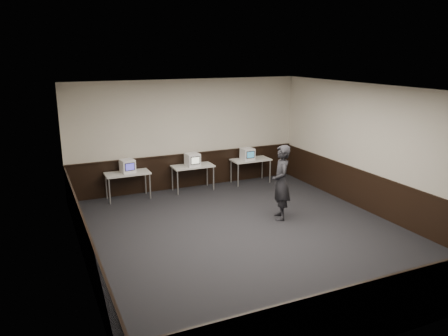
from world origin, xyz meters
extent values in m
plane|color=black|center=(0.00, 0.00, 0.00)|extent=(8.00, 8.00, 0.00)
plane|color=white|center=(0.00, 0.00, 3.20)|extent=(8.00, 8.00, 0.00)
plane|color=beige|center=(0.00, 4.00, 1.60)|extent=(7.00, 0.00, 7.00)
plane|color=beige|center=(0.00, -4.00, 1.60)|extent=(7.00, 0.00, 7.00)
plane|color=beige|center=(-3.50, 0.00, 1.60)|extent=(0.00, 8.00, 8.00)
plane|color=beige|center=(3.50, 0.00, 1.60)|extent=(0.00, 8.00, 8.00)
cube|color=black|center=(0.00, 3.98, 0.50)|extent=(6.98, 0.04, 1.00)
cube|color=black|center=(0.00, -3.98, 0.50)|extent=(6.98, 0.04, 1.00)
cube|color=black|center=(-3.48, 0.00, 0.50)|extent=(0.04, 7.98, 1.00)
cube|color=black|center=(3.48, 0.00, 0.50)|extent=(0.04, 7.98, 1.00)
cube|color=black|center=(0.00, 3.96, 1.02)|extent=(6.98, 0.06, 0.04)
cube|color=beige|center=(-1.90, 3.60, 0.73)|extent=(1.20, 0.60, 0.04)
cylinder|color=#999999|center=(-2.45, 3.35, 0.35)|extent=(0.04, 0.04, 0.71)
cylinder|color=#999999|center=(-1.35, 3.35, 0.35)|extent=(0.04, 0.04, 0.71)
cylinder|color=#999999|center=(-2.45, 3.85, 0.35)|extent=(0.04, 0.04, 0.71)
cylinder|color=#999999|center=(-1.35, 3.85, 0.35)|extent=(0.04, 0.04, 0.71)
cube|color=beige|center=(0.00, 3.60, 0.73)|extent=(1.20, 0.60, 0.04)
cylinder|color=#999999|center=(-0.55, 3.35, 0.35)|extent=(0.04, 0.04, 0.71)
cylinder|color=#999999|center=(0.55, 3.35, 0.35)|extent=(0.04, 0.04, 0.71)
cylinder|color=#999999|center=(-0.55, 3.85, 0.35)|extent=(0.04, 0.04, 0.71)
cylinder|color=#999999|center=(0.55, 3.85, 0.35)|extent=(0.04, 0.04, 0.71)
cube|color=beige|center=(1.90, 3.60, 0.73)|extent=(1.20, 0.60, 0.04)
cylinder|color=#999999|center=(1.35, 3.35, 0.35)|extent=(0.04, 0.04, 0.71)
cylinder|color=#999999|center=(2.45, 3.35, 0.35)|extent=(0.04, 0.04, 0.71)
cylinder|color=#999999|center=(1.35, 3.85, 0.35)|extent=(0.04, 0.04, 0.71)
cylinder|color=#999999|center=(2.45, 3.85, 0.35)|extent=(0.04, 0.04, 0.71)
cube|color=white|center=(-1.88, 3.63, 0.93)|extent=(0.41, 0.42, 0.36)
cube|color=black|center=(-1.86, 3.44, 0.95)|extent=(0.27, 0.05, 0.22)
cube|color=#3C37A3|center=(-1.85, 3.43, 0.95)|extent=(0.23, 0.03, 0.18)
cube|color=white|center=(-0.02, 3.55, 0.94)|extent=(0.40, 0.42, 0.37)
cube|color=black|center=(-0.01, 3.36, 0.96)|extent=(0.28, 0.04, 0.22)
cube|color=silver|center=(0.00, 3.35, 0.96)|extent=(0.24, 0.02, 0.19)
cube|color=white|center=(1.77, 3.57, 0.93)|extent=(0.37, 0.39, 0.36)
cube|color=black|center=(1.77, 3.38, 0.95)|extent=(0.27, 0.02, 0.22)
cube|color=teal|center=(1.77, 3.37, 0.95)|extent=(0.23, 0.01, 0.18)
imported|color=black|center=(1.16, 0.62, 0.91)|extent=(0.64, 0.78, 1.82)
camera|label=1|loc=(-4.19, -7.95, 3.95)|focal=35.00mm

